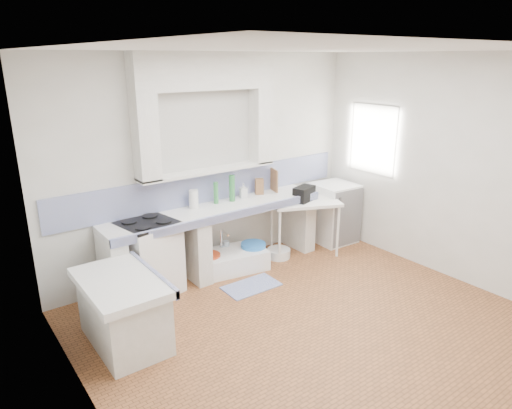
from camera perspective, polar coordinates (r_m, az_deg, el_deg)
floor at (r=5.08m, az=6.96°, el=-14.74°), size 4.50×4.50×0.00m
ceiling at (r=4.29m, az=8.44°, el=18.64°), size 4.50×4.50×0.00m
wall_back at (r=6.03m, az=-5.70°, el=5.07°), size 4.50×0.00×4.50m
wall_left at (r=3.42m, az=-20.88°, el=-6.29°), size 0.00×4.50×4.50m
wall_right at (r=6.23m, az=22.76°, el=4.16°), size 0.00×4.50×4.50m
alcove_mass at (r=5.73m, az=-6.29°, el=16.24°), size 1.90×0.25×0.45m
window_frame at (r=6.99m, az=15.30°, el=7.97°), size 0.35×0.86×1.06m
lace_valance at (r=6.83m, az=14.79°, el=11.02°), size 0.01×0.84×0.24m
counter_slab at (r=5.88m, az=-4.86°, el=-0.72°), size 3.00×0.60×0.08m
counter_lip at (r=5.66m, az=-3.35°, el=-1.45°), size 3.00×0.04×0.10m
counter_pier_left at (r=5.50m, az=-17.31°, el=-7.93°), size 0.20×0.55×0.82m
counter_pier_mid at (r=5.88m, az=-7.65°, el=-5.53°), size 0.20×0.55×0.82m
counter_pier_right at (r=6.82m, az=5.27°, el=-2.06°), size 0.20×0.55×0.82m
peninsula_top at (r=4.65m, az=-16.52°, el=-9.34°), size 0.70×1.10×0.08m
peninsula_base at (r=4.82m, az=-16.15°, el=-13.05°), size 0.60×1.00×0.62m
peninsula_lip at (r=4.76m, az=-12.78°, el=-8.40°), size 0.04×1.10×0.10m
backsplash at (r=6.09m, az=-5.54°, el=2.29°), size 4.27×0.03×0.40m
stove at (r=5.64m, az=-13.16°, el=-6.60°), size 0.71×0.70×0.87m
sink at (r=6.19m, az=-3.34°, el=-7.12°), size 1.06×0.69×0.23m
side_table at (r=6.62m, az=6.05°, el=-2.85°), size 1.09×0.87×0.04m
fridge at (r=7.11m, az=9.67°, el=-1.02°), size 0.62×0.62×0.91m
bucket_red at (r=6.06m, az=-5.90°, el=-7.45°), size 0.37×0.37×0.29m
bucket_orange at (r=6.09m, az=-2.59°, el=-7.44°), size 0.32×0.32×0.25m
bucket_blue at (r=6.30m, az=-0.34°, el=-6.20°), size 0.36×0.36×0.32m
basin_white at (r=6.57m, az=2.86°, el=-6.08°), size 0.40×0.40×0.13m
water_bottle_a at (r=6.34m, az=-4.20°, el=-6.28°), size 0.08×0.08×0.28m
water_bottle_b at (r=6.34m, az=-3.74°, el=-5.99°), size 0.09×0.09×0.33m
black_bag at (r=6.46m, az=6.01°, el=1.34°), size 0.37×0.28×0.21m
green_bottle_a at (r=5.99m, az=-5.02°, el=1.46°), size 0.08×0.08×0.29m
green_bottle_b at (r=6.06m, az=-3.01°, el=2.04°), size 0.10×0.10×0.35m
knife_block at (r=6.38m, az=0.41°, el=2.26°), size 0.14×0.13×0.22m
cutting_board at (r=6.52m, az=2.28°, el=3.05°), size 0.08×0.23×0.32m
paper_towel at (r=5.83m, az=-7.79°, el=0.66°), size 0.13×0.13×0.24m
soap_bottle at (r=6.23m, az=-1.59°, el=1.77°), size 0.11×0.11×0.20m
rug at (r=5.80m, az=-0.58°, el=-10.14°), size 0.70×0.41×0.01m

